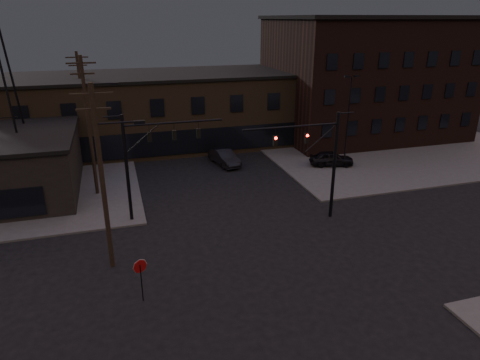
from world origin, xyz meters
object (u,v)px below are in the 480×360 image
stop_sign (140,271)px  parked_car_lot_a (331,158)px  parked_car_lot_b (366,142)px  traffic_signal_far (144,155)px  traffic_signal_near (321,156)px  car_crossing (224,157)px

stop_sign → parked_car_lot_a: size_ratio=0.57×
parked_car_lot_b → traffic_signal_far: bearing=116.9°
stop_sign → parked_car_lot_a: 26.24m
traffic_signal_near → car_crossing: size_ratio=1.69×
traffic_signal_far → stop_sign: size_ratio=3.23×
traffic_signal_far → parked_car_lot_b: traffic_signal_far is taller
traffic_signal_far → car_crossing: 14.34m
traffic_signal_far → parked_car_lot_b: 28.29m
traffic_signal_near → parked_car_lot_a: traffic_signal_near is taller
traffic_signal_far → parked_car_lot_b: bearing=24.0°
traffic_signal_far → parked_car_lot_a: (18.79, 6.89, -4.12)m
stop_sign → parked_car_lot_b: bearing=38.5°
traffic_signal_near → parked_car_lot_b: (13.48, 14.90, -4.08)m
traffic_signal_near → traffic_signal_far: bearing=163.8°
parked_car_lot_a → traffic_signal_far: bearing=124.8°
parked_car_lot_a → car_crossing: bearing=84.3°
parked_car_lot_a → parked_car_lot_b: 8.13m
traffic_signal_far → car_crossing: traffic_signal_far is taller
traffic_signal_near → car_crossing: bearing=103.7°
traffic_signal_near → parked_car_lot_a: bearing=57.1°
traffic_signal_near → stop_sign: (-13.36, -6.49, -3.09)m
stop_sign → traffic_signal_near: bearing=25.9°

